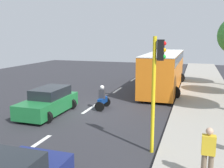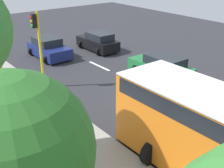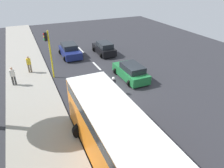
% 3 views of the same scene
% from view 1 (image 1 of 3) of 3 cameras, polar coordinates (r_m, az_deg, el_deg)
% --- Properties ---
extents(ground_plane, '(40.00, 60.00, 0.10)m').
position_cam_1_polar(ground_plane, '(16.64, -4.80, -5.53)').
color(ground_plane, '#2D2D33').
extents(sidewalk, '(4.00, 60.00, 0.15)m').
position_cam_1_polar(sidewalk, '(15.41, 20.17, -6.95)').
color(sidewalk, '#9E998E').
rests_on(sidewalk, ground).
extents(lane_stripe_north, '(0.20, 2.40, 0.01)m').
position_cam_1_polar(lane_stripe_north, '(11.63, -16.54, -12.77)').
color(lane_stripe_north, white).
rests_on(lane_stripe_north, ground).
extents(lane_stripe_mid, '(0.20, 2.40, 0.01)m').
position_cam_1_polar(lane_stripe_mid, '(16.62, -4.80, -5.34)').
color(lane_stripe_mid, white).
rests_on(lane_stripe_mid, ground).
extents(lane_stripe_south, '(0.20, 2.40, 0.01)m').
position_cam_1_polar(lane_stripe_south, '(22.12, 1.19, -1.36)').
color(lane_stripe_south, white).
rests_on(lane_stripe_south, ground).
extents(lane_stripe_far_south, '(0.20, 2.40, 0.01)m').
position_cam_1_polar(lane_stripe_far_south, '(27.83, 4.74, 1.03)').
color(lane_stripe_far_south, white).
rests_on(lane_stripe_far_south, ground).
extents(car_green, '(2.23, 4.31, 1.52)m').
position_cam_1_polar(car_green, '(15.74, -13.70, -3.84)').
color(car_green, '#1E7238').
rests_on(car_green, ground).
extents(city_bus, '(3.20, 11.00, 3.16)m').
position_cam_1_polar(city_bus, '(22.59, 11.36, 3.42)').
color(city_bus, orange).
rests_on(city_bus, ground).
extents(motorcycle, '(0.60, 1.30, 1.53)m').
position_cam_1_polar(motorcycle, '(16.31, -2.06, -3.31)').
color(motorcycle, black).
rests_on(motorcycle, ground).
extents(pedestrian_near_signal, '(0.40, 0.24, 1.69)m').
position_cam_1_polar(pedestrian_near_signal, '(8.59, 20.26, -13.86)').
color(pedestrian_near_signal, '#72604C').
rests_on(pedestrian_near_signal, sidewalk).
extents(traffic_light_corner, '(0.49, 0.24, 4.50)m').
position_cam_1_polar(traffic_light_corner, '(9.87, 9.67, 1.12)').
color(traffic_light_corner, yellow).
rests_on(traffic_light_corner, ground).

